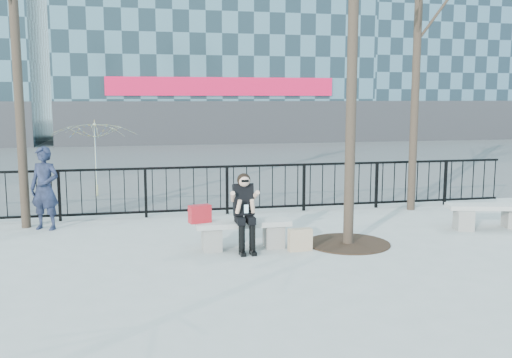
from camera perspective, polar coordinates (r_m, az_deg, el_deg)
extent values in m
plane|color=gray|center=(10.02, -1.30, -6.95)|extent=(120.00, 120.00, 0.00)
cube|color=#474747|center=(24.71, -7.76, 2.04)|extent=(60.00, 23.00, 0.01)
cube|color=black|center=(12.73, -3.82, 1.24)|extent=(14.00, 0.05, 0.05)
cube|color=black|center=(12.88, -3.78, -3.01)|extent=(14.00, 0.05, 0.05)
cube|color=#2D2D30|center=(31.86, -3.33, 5.62)|extent=(18.00, 0.08, 2.40)
cube|color=red|center=(31.77, -3.34, 9.22)|extent=(12.60, 0.12, 1.00)
cube|color=#2D2D30|center=(38.30, 22.83, 5.43)|extent=(16.00, 0.08, 2.40)
cylinder|color=black|center=(10.17, 9.67, 14.48)|extent=(0.18, 0.18, 7.50)
cylinder|color=black|center=(12.23, -22.79, 10.53)|extent=(0.18, 0.18, 6.50)
cylinder|color=black|center=(13.67, 15.77, 11.59)|extent=(0.18, 0.18, 7.00)
cylinder|color=black|center=(10.43, 9.18, -6.37)|extent=(1.50, 1.50, 0.02)
cube|color=slate|center=(9.89, -4.45, -5.98)|extent=(0.32, 0.38, 0.40)
cube|color=slate|center=(10.08, 1.79, -5.68)|extent=(0.32, 0.38, 0.40)
cube|color=gray|center=(9.91, -1.31, -4.46)|extent=(1.65, 0.46, 0.09)
cube|color=slate|center=(12.07, 20.05, -3.86)|extent=(0.32, 0.38, 0.40)
cube|color=gray|center=(12.33, 22.28, -2.58)|extent=(1.65, 0.46, 0.09)
cube|color=#B2151E|center=(9.78, -5.64, -3.49)|extent=(0.40, 0.27, 0.30)
cube|color=#C9B08E|center=(9.85, 4.43, -6.07)|extent=(0.42, 0.18, 0.39)
imported|color=black|center=(12.02, -20.37, -0.88)|extent=(0.72, 0.61, 1.66)
imported|color=yellow|center=(15.49, -15.82, 1.96)|extent=(2.89, 2.92, 2.04)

